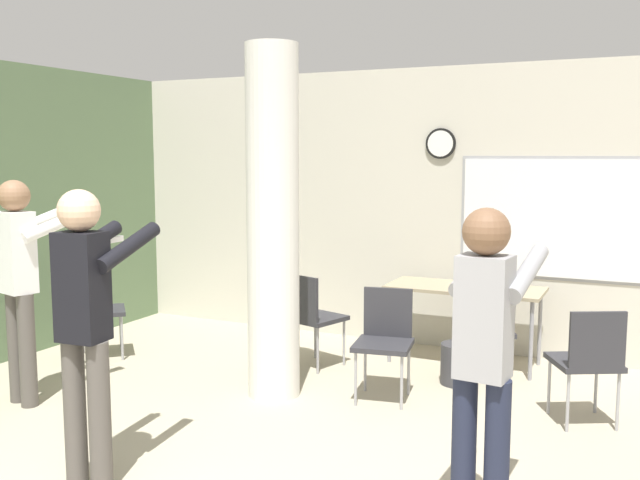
{
  "coord_description": "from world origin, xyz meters",
  "views": [
    {
      "loc": [
        2.03,
        -1.91,
        1.96
      ],
      "look_at": [
        -0.28,
        2.98,
        1.3
      ],
      "focal_mm": 40.0,
      "sensor_mm": 36.0,
      "label": 1
    }
  ],
  "objects_px": {
    "chair_by_left_wall": "(93,305)",
    "person_playing_front": "(86,314)",
    "chair_table_right": "(486,326)",
    "chair_mid_room": "(588,357)",
    "bottle_on_table": "(504,277)",
    "chair_table_left": "(311,313)",
    "person_playing_side": "(485,348)",
    "folding_table": "(465,293)",
    "chair_table_front": "(385,335)",
    "person_watching_back": "(21,274)"
  },
  "relations": [
    {
      "from": "person_playing_front",
      "to": "chair_by_left_wall",
      "type": "bearing_deg",
      "value": 132.52
    },
    {
      "from": "chair_mid_room",
      "to": "chair_table_left",
      "type": "xyz_separation_m",
      "value": [
        -2.41,
        0.42,
        0.0
      ]
    },
    {
      "from": "folding_table",
      "to": "person_watching_back",
      "type": "bearing_deg",
      "value": -138.62
    },
    {
      "from": "bottle_on_table",
      "to": "chair_table_right",
      "type": "height_order",
      "value": "bottle_on_table"
    },
    {
      "from": "chair_table_left",
      "to": "chair_table_front",
      "type": "distance_m",
      "value": 1.0
    },
    {
      "from": "bottle_on_table",
      "to": "chair_table_left",
      "type": "xyz_separation_m",
      "value": [
        -1.56,
        -0.84,
        -0.31
      ]
    },
    {
      "from": "chair_table_right",
      "to": "person_watching_back",
      "type": "xyz_separation_m",
      "value": [
        -3.17,
        -1.99,
        0.52
      ]
    },
    {
      "from": "person_playing_side",
      "to": "person_playing_front",
      "type": "bearing_deg",
      "value": -170.02
    },
    {
      "from": "chair_table_left",
      "to": "person_watching_back",
      "type": "height_order",
      "value": "person_watching_back"
    },
    {
      "from": "folding_table",
      "to": "chair_mid_room",
      "type": "distance_m",
      "value": 1.65
    },
    {
      "from": "folding_table",
      "to": "chair_by_left_wall",
      "type": "distance_m",
      "value": 3.52
    },
    {
      "from": "chair_table_right",
      "to": "person_playing_side",
      "type": "xyz_separation_m",
      "value": [
        0.51,
        -2.46,
        0.49
      ]
    },
    {
      "from": "bottle_on_table",
      "to": "person_playing_front",
      "type": "height_order",
      "value": "person_playing_front"
    },
    {
      "from": "chair_table_left",
      "to": "person_watching_back",
      "type": "bearing_deg",
      "value": -132.09
    },
    {
      "from": "person_playing_front",
      "to": "person_watching_back",
      "type": "bearing_deg",
      "value": 149.61
    },
    {
      "from": "chair_by_left_wall",
      "to": "chair_table_front",
      "type": "distance_m",
      "value": 2.92
    },
    {
      "from": "chair_table_front",
      "to": "chair_mid_room",
      "type": "bearing_deg",
      "value": 1.8
    },
    {
      "from": "chair_table_right",
      "to": "chair_table_front",
      "type": "bearing_deg",
      "value": -134.94
    },
    {
      "from": "chair_by_left_wall",
      "to": "person_playing_front",
      "type": "xyz_separation_m",
      "value": [
        1.88,
        -2.06,
        0.52
      ]
    },
    {
      "from": "folding_table",
      "to": "chair_by_left_wall",
      "type": "bearing_deg",
      "value": -157.97
    },
    {
      "from": "chair_by_left_wall",
      "to": "person_playing_front",
      "type": "bearing_deg",
      "value": -47.48
    },
    {
      "from": "bottle_on_table",
      "to": "person_playing_side",
      "type": "relative_size",
      "value": 0.14
    },
    {
      "from": "folding_table",
      "to": "person_playing_front",
      "type": "height_order",
      "value": "person_playing_front"
    },
    {
      "from": "chair_mid_room",
      "to": "chair_by_left_wall",
      "type": "bearing_deg",
      "value": -177.73
    },
    {
      "from": "chair_by_left_wall",
      "to": "person_playing_front",
      "type": "relative_size",
      "value": 0.5
    },
    {
      "from": "chair_table_right",
      "to": "chair_mid_room",
      "type": "height_order",
      "value": "same"
    },
    {
      "from": "bottle_on_table",
      "to": "chair_table_left",
      "type": "bearing_deg",
      "value": -151.72
    },
    {
      "from": "chair_table_right",
      "to": "person_playing_side",
      "type": "bearing_deg",
      "value": -78.26
    },
    {
      "from": "chair_table_left",
      "to": "person_playing_front",
      "type": "xyz_separation_m",
      "value": [
        -0.15,
        -2.66,
        0.52
      ]
    },
    {
      "from": "folding_table",
      "to": "bottle_on_table",
      "type": "distance_m",
      "value": 0.38
    },
    {
      "from": "chair_mid_room",
      "to": "chair_by_left_wall",
      "type": "xyz_separation_m",
      "value": [
        -4.44,
        -0.18,
        0.0
      ]
    },
    {
      "from": "chair_by_left_wall",
      "to": "chair_table_left",
      "type": "relative_size",
      "value": 1.0
    },
    {
      "from": "chair_table_right",
      "to": "chair_mid_room",
      "type": "distance_m",
      "value": 1.06
    },
    {
      "from": "chair_table_front",
      "to": "person_playing_front",
      "type": "xyz_separation_m",
      "value": [
        -1.03,
        -2.18,
        0.52
      ]
    },
    {
      "from": "bottle_on_table",
      "to": "chair_table_right",
      "type": "distance_m",
      "value": 0.72
    },
    {
      "from": "chair_table_left",
      "to": "person_playing_side",
      "type": "distance_m",
      "value": 3.1
    },
    {
      "from": "folding_table",
      "to": "chair_table_left",
      "type": "distance_m",
      "value": 1.44
    },
    {
      "from": "folding_table",
      "to": "chair_by_left_wall",
      "type": "relative_size",
      "value": 1.62
    },
    {
      "from": "folding_table",
      "to": "chair_table_right",
      "type": "distance_m",
      "value": 0.63
    },
    {
      "from": "chair_table_right",
      "to": "chair_table_front",
      "type": "xyz_separation_m",
      "value": [
        -0.66,
        -0.67,
        0.0
      ]
    },
    {
      "from": "bottle_on_table",
      "to": "chair_by_left_wall",
      "type": "relative_size",
      "value": 0.27
    },
    {
      "from": "chair_table_front",
      "to": "chair_table_right",
      "type": "bearing_deg",
      "value": 45.06
    },
    {
      "from": "chair_table_front",
      "to": "chair_table_left",
      "type": "bearing_deg",
      "value": 151.94
    },
    {
      "from": "folding_table",
      "to": "person_playing_side",
      "type": "relative_size",
      "value": 0.83
    },
    {
      "from": "chair_mid_room",
      "to": "chair_table_front",
      "type": "relative_size",
      "value": 1.0
    },
    {
      "from": "chair_table_front",
      "to": "person_watching_back",
      "type": "relative_size",
      "value": 0.5
    },
    {
      "from": "folding_table",
      "to": "chair_table_right",
      "type": "xyz_separation_m",
      "value": [
        0.32,
        -0.53,
        -0.16
      ]
    },
    {
      "from": "chair_by_left_wall",
      "to": "chair_table_left",
      "type": "bearing_deg",
      "value": 16.46
    },
    {
      "from": "folding_table",
      "to": "chair_table_left",
      "type": "bearing_deg",
      "value": -149.69
    },
    {
      "from": "folding_table",
      "to": "chair_table_right",
      "type": "bearing_deg",
      "value": -59.08
    }
  ]
}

